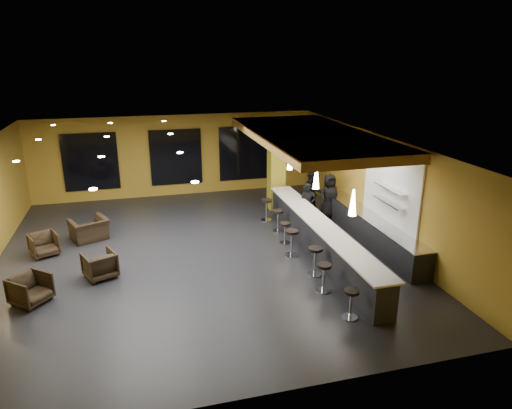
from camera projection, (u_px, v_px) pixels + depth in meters
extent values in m
cube|color=black|center=(199.00, 255.00, 14.33)|extent=(12.00, 13.00, 0.10)
cube|color=black|center=(194.00, 142.00, 13.18)|extent=(12.00, 13.00, 0.10)
cube|color=#A67F25|center=(176.00, 155.00, 19.75)|extent=(12.00, 0.10, 3.50)
cube|color=#A67F25|center=(249.00, 317.00, 7.75)|extent=(12.00, 0.10, 3.50)
cube|color=#A67F25|center=(377.00, 186.00, 15.22)|extent=(0.10, 13.00, 3.50)
cube|color=#A3712F|center=(310.00, 136.00, 15.13)|extent=(3.60, 8.00, 0.28)
cube|color=black|center=(91.00, 162.00, 18.82)|extent=(2.20, 0.06, 2.40)
cube|color=black|center=(176.00, 157.00, 19.67)|extent=(2.20, 0.06, 2.40)
cube|color=black|center=(244.00, 153.00, 20.40)|extent=(2.20, 0.06, 2.40)
cube|color=white|center=(391.00, 188.00, 14.20)|extent=(0.06, 3.20, 2.40)
cube|color=black|center=(320.00, 239.00, 14.12)|extent=(0.60, 8.00, 1.00)
cube|color=silver|center=(321.00, 224.00, 13.95)|extent=(0.78, 8.10, 0.05)
cube|color=black|center=(370.00, 230.00, 15.09)|extent=(0.70, 6.00, 0.86)
cube|color=silver|center=(371.00, 217.00, 14.94)|extent=(0.72, 6.00, 0.03)
cube|color=silver|center=(389.00, 202.00, 14.11)|extent=(0.30, 1.50, 0.03)
cube|color=silver|center=(390.00, 188.00, 13.97)|extent=(0.30, 1.50, 0.03)
cube|color=olive|center=(276.00, 166.00, 17.94)|extent=(0.60, 0.60, 3.50)
cone|color=white|center=(353.00, 202.00, 11.70)|extent=(0.20, 0.20, 0.70)
cone|color=white|center=(316.00, 178.00, 13.99)|extent=(0.20, 0.20, 0.70)
cone|color=white|center=(290.00, 160.00, 16.28)|extent=(0.20, 0.20, 0.70)
imported|color=black|center=(307.00, 205.00, 16.35)|extent=(0.67, 0.54, 1.60)
imported|color=black|center=(312.00, 194.00, 17.43)|extent=(1.03, 0.92, 1.75)
imported|color=black|center=(329.00, 196.00, 17.15)|extent=(0.88, 0.61, 1.71)
imported|color=black|center=(30.00, 289.00, 11.41)|extent=(1.16, 1.16, 0.76)
imported|color=black|center=(100.00, 265.00, 12.72)|extent=(1.07, 1.09, 0.76)
imported|color=black|center=(44.00, 244.00, 14.11)|extent=(1.03, 1.04, 0.72)
imported|color=black|center=(89.00, 229.00, 15.27)|extent=(1.44, 1.36, 0.74)
cylinder|color=silver|center=(350.00, 317.00, 10.87)|extent=(0.38, 0.38, 0.03)
cylinder|color=silver|center=(351.00, 305.00, 10.77)|extent=(0.07, 0.07, 0.66)
cylinder|color=black|center=(352.00, 292.00, 10.65)|extent=(0.36, 0.36, 0.08)
cylinder|color=silver|center=(323.00, 290.00, 12.09)|extent=(0.40, 0.40, 0.03)
cylinder|color=silver|center=(324.00, 279.00, 11.97)|extent=(0.07, 0.07, 0.69)
cylinder|color=black|center=(324.00, 266.00, 11.85)|extent=(0.38, 0.38, 0.08)
cylinder|color=silver|center=(314.00, 274.00, 12.98)|extent=(0.42, 0.42, 0.03)
cylinder|color=silver|center=(315.00, 262.00, 12.86)|extent=(0.07, 0.07, 0.73)
cylinder|color=black|center=(316.00, 249.00, 12.74)|extent=(0.40, 0.40, 0.08)
cylinder|color=silver|center=(291.00, 255.00, 14.18)|extent=(0.43, 0.43, 0.03)
cylinder|color=silver|center=(292.00, 244.00, 14.06)|extent=(0.08, 0.08, 0.75)
cylinder|color=black|center=(292.00, 232.00, 13.93)|extent=(0.41, 0.41, 0.09)
cylinder|color=silver|center=(285.00, 243.00, 15.11)|extent=(0.36, 0.36, 0.03)
cylinder|color=silver|center=(285.00, 234.00, 15.01)|extent=(0.06, 0.06, 0.63)
cylinder|color=black|center=(285.00, 224.00, 14.90)|extent=(0.34, 0.34, 0.07)
cylinder|color=silver|center=(278.00, 231.00, 16.10)|extent=(0.40, 0.40, 0.03)
cylinder|color=silver|center=(278.00, 222.00, 15.99)|extent=(0.07, 0.07, 0.69)
cylinder|color=black|center=(278.00, 211.00, 15.87)|extent=(0.38, 0.38, 0.08)
cylinder|color=silver|center=(266.00, 220.00, 17.14)|extent=(0.42, 0.42, 0.03)
cylinder|color=silver|center=(267.00, 211.00, 17.02)|extent=(0.07, 0.07, 0.73)
cylinder|color=black|center=(267.00, 200.00, 16.89)|extent=(0.40, 0.40, 0.08)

